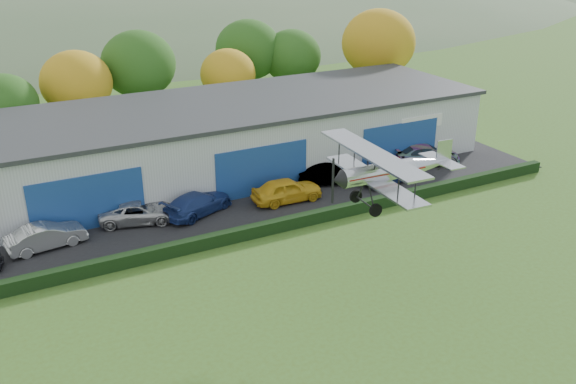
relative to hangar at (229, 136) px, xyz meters
name	(u,v)px	position (x,y,z in m)	size (l,w,h in m)	color
apron	(243,204)	(-2.00, -6.98, -2.63)	(48.00, 9.00, 0.05)	black
hedge	(273,227)	(-2.00, -11.78, -2.26)	(46.00, 0.60, 0.80)	black
hangar	(229,136)	(0.00, 0.00, 0.00)	(40.60, 12.60, 5.30)	#B2B7BC
tree_belt	(130,73)	(-4.15, 12.64, 2.95)	(75.70, 13.22, 10.12)	#3D2614
distant_hills	(5,74)	(-9.38, 112.02, -15.70)	(430.00, 196.00, 56.00)	#4C6642
car_1	(46,236)	(-14.81, -7.40, -1.86)	(1.58, 4.53, 1.49)	silver
car_2	(138,212)	(-9.05, -6.49, -1.92)	(2.29, 4.97, 1.38)	silver
car_3	(198,203)	(-5.23, -7.04, -1.86)	(2.09, 5.14, 1.49)	navy
car_4	(287,190)	(0.93, -7.99, -1.77)	(1.98, 4.91, 1.67)	gold
car_5	(328,174)	(5.10, -6.55, -1.86)	(1.58, 4.54, 1.49)	gray
car_6	(390,170)	(9.63, -8.05, -1.81)	(2.66, 5.76, 1.60)	navy
car_7	(426,155)	(14.20, -6.62, -1.80)	(2.25, 5.53, 1.61)	gray
biplane	(389,169)	(0.49, -19.73, 3.83)	(7.01, 8.01, 3.00)	silver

